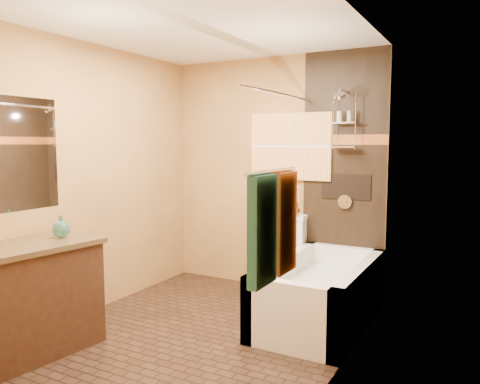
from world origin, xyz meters
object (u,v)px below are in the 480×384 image
Objects in this scene: toilet at (279,257)px; vanity at (32,298)px; sunset_painting at (290,147)px; bathtub at (320,298)px.

vanity reaches higher than toilet.
sunset_painting is 2.82m from vanity.
sunset_painting is at bearing 71.84° from vanity.
sunset_painting reaches higher than vanity.
bathtub is 1.79× the size of toilet.
toilet is (-0.60, 0.45, 0.20)m from bathtub.
bathtub is (0.60, -0.73, -1.33)m from sunset_painting.
sunset_painting reaches higher than bathtub.
vanity is at bearing -137.00° from bathtub.
bathtub is 2.37m from vanity.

